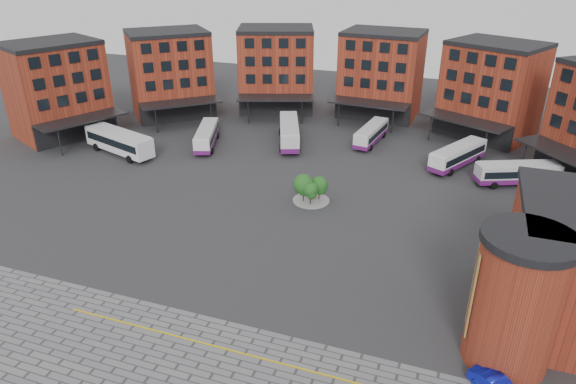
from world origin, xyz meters
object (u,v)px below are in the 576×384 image
(bus_d, at_px, (371,133))
(bus_f, at_px, (518,173))
(tree_island, at_px, (310,187))
(bus_b, at_px, (207,136))
(bus_a, at_px, (119,141))
(bus_e, at_px, (458,155))
(bus_c, at_px, (289,132))

(bus_d, height_order, bus_f, bus_f)
(tree_island, height_order, bus_b, tree_island)
(bus_a, height_order, bus_d, bus_a)
(bus_d, bearing_deg, tree_island, -89.59)
(bus_a, relative_size, bus_e, 1.18)
(bus_a, relative_size, bus_f, 1.19)
(bus_a, distance_m, bus_d, 37.53)
(tree_island, xyz_separation_m, bus_c, (-8.89, 17.98, -0.09))
(bus_b, bearing_deg, bus_d, 3.12)
(bus_a, height_order, bus_e, bus_a)
(bus_b, distance_m, bus_e, 36.45)
(bus_b, height_order, bus_f, bus_f)
(bus_e, bearing_deg, bus_c, -153.75)
(bus_b, bearing_deg, bus_e, -12.44)
(bus_c, bearing_deg, tree_island, -84.31)
(bus_a, height_order, bus_c, bus_a)
(bus_d, relative_size, bus_f, 0.96)
(bus_c, xyz_separation_m, bus_f, (32.23, -4.56, -0.24))
(bus_c, height_order, bus_e, bus_c)
(tree_island, height_order, bus_a, tree_island)
(bus_a, bearing_deg, bus_c, -42.48)
(bus_b, xyz_separation_m, bus_e, (36.20, 4.24, 0.06))
(bus_d, distance_m, bus_f, 22.28)
(tree_island, height_order, bus_f, tree_island)
(bus_b, height_order, bus_c, bus_c)
(tree_island, xyz_separation_m, bus_d, (2.92, 22.33, -0.41))
(bus_c, bearing_deg, bus_a, -171.10)
(bus_a, xyz_separation_m, bus_e, (46.60, 11.44, -0.43))
(bus_c, xyz_separation_m, bus_d, (11.82, 4.35, -0.32))
(tree_island, distance_m, bus_e, 23.34)
(bus_a, height_order, bus_b, bus_a)
(tree_island, relative_size, bus_d, 0.43)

